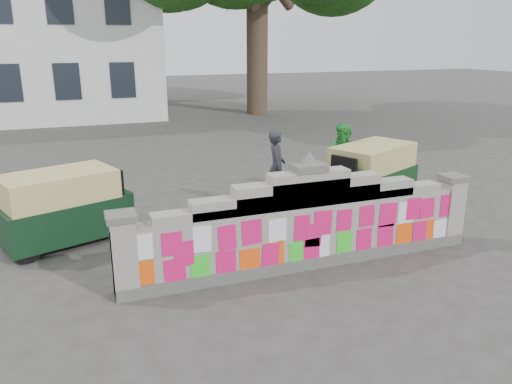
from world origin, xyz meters
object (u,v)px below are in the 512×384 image
cyclist_rider (276,178)px  rickshaw_right (370,174)px  rickshaw_left (64,206)px  pedestrian (343,161)px  cyclist_bike (276,192)px

cyclist_rider → rickshaw_right: 2.27m
cyclist_rider → rickshaw_left: (-4.44, -0.19, -0.08)m
pedestrian → cyclist_bike: bearing=-108.2°
pedestrian → rickshaw_right: bearing=-5.2°
cyclist_bike → pedestrian: size_ratio=0.98×
pedestrian → rickshaw_left: (-6.38, -0.60, -0.20)m
cyclist_bike → cyclist_rider: cyclist_rider is taller
cyclist_bike → cyclist_rider: 0.33m
cyclist_bike → rickshaw_left: rickshaw_left is taller
cyclist_bike → pedestrian: 2.03m
cyclist_rider → rickshaw_right: cyclist_rider is taller
cyclist_rider → pedestrian: size_ratio=0.88×
cyclist_rider → rickshaw_left: cyclist_rider is taller
cyclist_bike → rickshaw_left: 4.45m
cyclist_bike → pedestrian: pedestrian is taller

